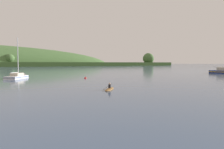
% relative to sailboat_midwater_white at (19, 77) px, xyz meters
% --- Properties ---
extents(sailboat_midwater_white, '(6.13, 7.13, 10.31)m').
position_rel_sailboat_midwater_white_xyz_m(sailboat_midwater_white, '(0.00, 0.00, 0.00)').
color(sailboat_midwater_white, white).
rests_on(sailboat_midwater_white, ground).
extents(canoe_with_paddler, '(3.31, 3.55, 1.02)m').
position_rel_sailboat_midwater_white_xyz_m(canoe_with_paddler, '(6.44, -28.62, -0.09)').
color(canoe_with_paddler, brown).
rests_on(canoe_with_paddler, ground).
extents(mooring_buoy_midchannel, '(0.59, 0.59, 0.67)m').
position_rel_sailboat_midwater_white_xyz_m(mooring_buoy_midchannel, '(12.57, -8.45, -0.18)').
color(mooring_buoy_midchannel, red).
rests_on(mooring_buoy_midchannel, ground).
extents(mooring_buoy_far_upstream, '(0.75, 0.75, 0.83)m').
position_rel_sailboat_midwater_white_xyz_m(mooring_buoy_far_upstream, '(2.52, 15.15, -0.18)').
color(mooring_buoy_far_upstream, '#EA5B19').
rests_on(mooring_buoy_far_upstream, ground).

